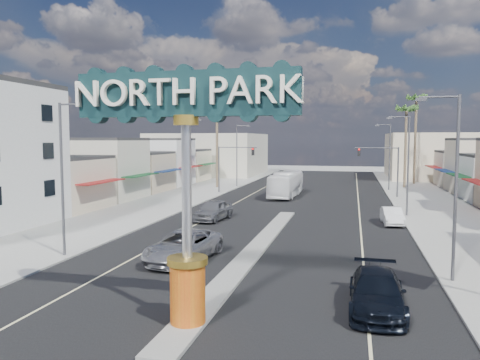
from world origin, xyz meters
The scene contains 25 objects.
ground centered at (0.00, 30.00, 0.00)m, with size 160.00×160.00×0.00m, color gray.
road centered at (0.00, 30.00, 0.01)m, with size 20.00×120.00×0.01m, color black.
median_island centered at (0.00, 14.00, 0.08)m, with size 1.30×30.00×0.16m, color gray.
sidewalk_left centered at (-14.00, 30.00, 0.06)m, with size 8.00×120.00×0.12m, color gray.
sidewalk_right centered at (14.00, 30.00, 0.06)m, with size 8.00×120.00×0.12m, color gray.
storefront_row_left centered at (-24.00, 43.00, 3.00)m, with size 12.00×42.00×6.00m, color beige.
backdrop_far_left centered at (-22.00, 75.00, 4.00)m, with size 20.00×20.00×8.00m, color #B7B29E.
backdrop_far_right centered at (22.00, 75.00, 4.00)m, with size 20.00×20.00×8.00m, color beige.
gateway_sign centered at (0.00, 1.98, 5.93)m, with size 8.20×1.50×9.15m.
traffic_signal_left centered at (-9.18, 43.99, 4.27)m, with size 5.09×0.45×6.00m.
traffic_signal_right centered at (9.18, 43.99, 4.27)m, with size 5.09×0.45×6.00m.
streetlight_l_near centered at (-10.43, 10.00, 5.07)m, with size 2.03×0.22×9.00m.
streetlight_l_mid centered at (-10.43, 30.00, 5.07)m, with size 2.03×0.22×9.00m.
streetlight_l_far centered at (-10.43, 52.00, 5.07)m, with size 2.03×0.22×9.00m.
streetlight_r_near centered at (10.43, 10.00, 5.07)m, with size 2.03×0.22×9.00m.
streetlight_r_mid centered at (10.43, 30.00, 5.07)m, with size 2.03×0.22×9.00m.
streetlight_r_far centered at (10.43, 52.00, 5.07)m, with size 2.03×0.22×9.00m.
palm_left_far centered at (-13.00, 50.00, 11.50)m, with size 2.60×2.60×13.10m.
palm_right_mid centered at (13.00, 56.00, 10.60)m, with size 2.60×2.60×12.10m.
palm_right_far centered at (15.00, 62.00, 12.39)m, with size 2.60×2.60×14.10m.
suv_left centered at (-3.46, 10.83, 0.86)m, with size 2.84×6.15×1.71m, color #A7A7AC.
suv_right centered at (6.85, 5.32, 0.77)m, with size 2.16×5.32×1.55m, color black.
car_parked_left centered at (-5.74, 24.16, 0.87)m, with size 2.06×5.13×1.75m, color slate.
car_parked_right centered at (9.00, 25.64, 0.70)m, with size 1.47×4.22×1.39m, color white.
city_bus centered at (-2.00, 42.24, 1.52)m, with size 2.55×10.88×3.03m, color white.
Camera 1 is at (5.82, -13.84, 6.90)m, focal length 35.00 mm.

